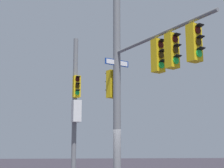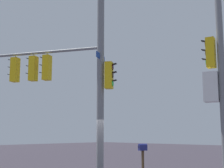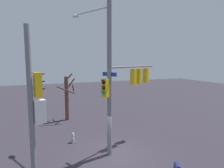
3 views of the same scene
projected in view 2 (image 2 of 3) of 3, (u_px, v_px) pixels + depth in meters
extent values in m
cylinder|color=slate|center=(100.00, 65.00, 13.34)|extent=(0.29, 0.29, 9.48)
cylinder|color=slate|center=(47.00, 52.00, 14.20)|extent=(2.31, 4.54, 0.12)
cube|color=yellow|center=(47.00, 68.00, 14.09)|extent=(0.46, 0.43, 1.10)
cylinder|color=#2F0403|center=(44.00, 60.00, 14.18)|extent=(0.21, 0.13, 0.22)
cube|color=black|center=(42.00, 58.00, 14.22)|extent=(0.26, 0.24, 0.06)
cylinder|color=#352504|center=(44.00, 68.00, 14.13)|extent=(0.21, 0.13, 0.22)
cube|color=black|center=(42.00, 65.00, 14.17)|extent=(0.26, 0.24, 0.06)
cylinder|color=#19D147|center=(43.00, 76.00, 14.08)|extent=(0.21, 0.13, 0.22)
cube|color=black|center=(42.00, 73.00, 14.12)|extent=(0.26, 0.24, 0.06)
cylinder|color=slate|center=(47.00, 54.00, 14.18)|extent=(0.04, 0.04, 0.15)
cube|color=yellow|center=(33.00, 69.00, 14.29)|extent=(0.46, 0.43, 1.10)
cylinder|color=#2F0403|center=(30.00, 61.00, 14.38)|extent=(0.21, 0.13, 0.22)
cube|color=black|center=(29.00, 59.00, 14.42)|extent=(0.26, 0.24, 0.06)
cylinder|color=#352504|center=(30.00, 69.00, 14.33)|extent=(0.21, 0.13, 0.22)
cube|color=black|center=(29.00, 66.00, 14.37)|extent=(0.26, 0.24, 0.06)
cylinder|color=#19D147|center=(30.00, 76.00, 14.28)|extent=(0.21, 0.13, 0.22)
cube|color=black|center=(28.00, 74.00, 14.32)|extent=(0.26, 0.24, 0.06)
cylinder|color=slate|center=(34.00, 55.00, 14.38)|extent=(0.04, 0.04, 0.15)
cube|color=yellow|center=(15.00, 70.00, 14.57)|extent=(0.46, 0.43, 1.10)
cylinder|color=#2F0403|center=(12.00, 63.00, 14.66)|extent=(0.21, 0.13, 0.22)
cube|color=black|center=(11.00, 60.00, 14.70)|extent=(0.26, 0.24, 0.06)
cylinder|color=#352504|center=(12.00, 70.00, 14.61)|extent=(0.21, 0.13, 0.22)
cube|color=black|center=(10.00, 68.00, 14.65)|extent=(0.26, 0.24, 0.06)
cylinder|color=#19D147|center=(11.00, 77.00, 14.56)|extent=(0.21, 0.13, 0.22)
cube|color=black|center=(10.00, 75.00, 14.60)|extent=(0.26, 0.24, 0.06)
cylinder|color=slate|center=(16.00, 56.00, 14.66)|extent=(0.04, 0.04, 0.15)
cube|color=yellow|center=(109.00, 75.00, 13.17)|extent=(0.46, 0.44, 1.10)
cylinder|color=#2F0403|center=(113.00, 67.00, 13.18)|extent=(0.20, 0.14, 0.22)
cube|color=black|center=(115.00, 64.00, 13.19)|extent=(0.26, 0.25, 0.06)
cylinder|color=#352504|center=(113.00, 75.00, 13.13)|extent=(0.20, 0.14, 0.22)
cube|color=black|center=(115.00, 72.00, 13.14)|extent=(0.26, 0.25, 0.06)
cylinder|color=#19D147|center=(113.00, 83.00, 13.08)|extent=(0.20, 0.14, 0.22)
cube|color=black|center=(115.00, 80.00, 13.08)|extent=(0.26, 0.25, 0.06)
cube|color=navy|center=(101.00, 57.00, 13.40)|extent=(0.98, 0.55, 0.24)
cube|color=white|center=(100.00, 57.00, 13.40)|extent=(0.88, 0.48, 0.18)
cylinder|color=slate|center=(222.00, 82.00, 11.36)|extent=(0.24, 0.24, 7.47)
cube|color=white|center=(211.00, 87.00, 11.52)|extent=(0.52, 0.60, 1.08)
cube|color=yellow|center=(211.00, 53.00, 11.69)|extent=(0.43, 0.38, 1.10)
cylinder|color=#2F0403|center=(206.00, 44.00, 11.82)|extent=(0.22, 0.09, 0.22)
cube|color=black|center=(204.00, 41.00, 11.87)|extent=(0.24, 0.21, 0.06)
cylinder|color=#352504|center=(206.00, 53.00, 11.77)|extent=(0.22, 0.09, 0.22)
cube|color=black|center=(204.00, 50.00, 11.82)|extent=(0.24, 0.21, 0.06)
cylinder|color=#19D147|center=(207.00, 62.00, 11.72)|extent=(0.22, 0.09, 0.22)
cube|color=black|center=(204.00, 59.00, 11.77)|extent=(0.24, 0.21, 0.06)
cube|color=#4C3823|center=(143.00, 161.00, 16.95)|extent=(0.10, 0.10, 1.05)
cube|color=navy|center=(143.00, 148.00, 17.04)|extent=(0.50, 0.42, 0.24)
cylinder|color=navy|center=(143.00, 146.00, 17.06)|extent=(0.50, 0.42, 0.24)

